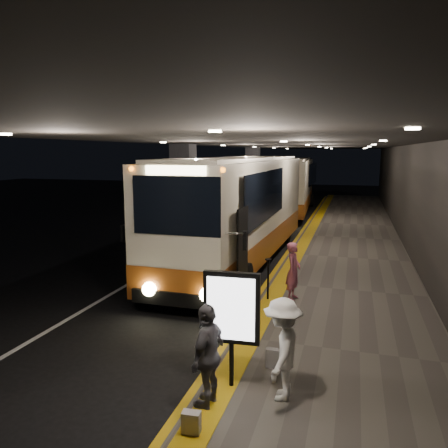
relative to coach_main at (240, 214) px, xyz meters
The scene contains 17 objects.
ground 4.17m from the coach_main, 103.35° to the right, with size 90.00×90.00×0.00m, color black.
lane_line_white 3.50m from the coach_main, 153.14° to the left, with size 0.12×50.00×0.01m, color silver.
kerb_stripe_yellow 2.71m from the coach_main, 42.31° to the left, with size 0.18×50.00×0.01m, color gold.
sidewalk 4.47m from the coach_main, 19.17° to the left, with size 4.50×50.00×0.15m, color #514C44.
tactile_strip 2.92m from the coach_main, 34.25° to the left, with size 0.50×50.00×0.01m, color gold.
terminal_wall 6.39m from the coach_main, 12.42° to the left, with size 0.10×50.00×6.00m, color black.
support_columns 2.42m from the coach_main, behind, with size 0.80×24.80×4.40m.
canopy 3.49m from the coach_main, 39.58° to the left, with size 9.00×50.00×0.40m, color black.
coach_main is the anchor object (origin of this frame).
coach_second 14.28m from the coach_main, 90.46° to the left, with size 3.04×11.53×3.59m.
passenger_boarding 4.80m from the coach_main, 57.64° to the right, with size 0.57×0.38×1.57m, color #B1526A.
passenger_waiting_white 9.42m from the coach_main, 71.29° to the right, with size 1.08×0.50×1.67m, color silver.
passenger_waiting_grey 9.65m from the coach_main, 78.39° to the right, with size 0.97×0.50×1.66m, color #58565C.
bag_polka 8.52m from the coach_main, 71.09° to the right, with size 0.30×0.13×0.36m, color black.
bag_plain 10.46m from the coach_main, 79.24° to the right, with size 0.26×0.15×0.33m, color #BAB2AE.
info_sign 9.04m from the coach_main, 76.34° to the right, with size 0.95×0.18×2.01m.
stanchion_post 4.76m from the coach_main, 65.97° to the right, with size 0.05×0.05×1.11m, color black.
Camera 1 is at (4.86, -11.79, 4.10)m, focal length 35.00 mm.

